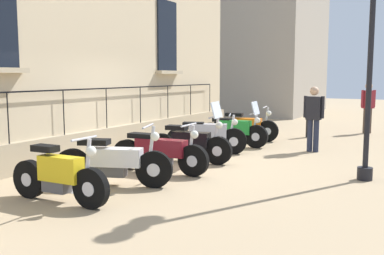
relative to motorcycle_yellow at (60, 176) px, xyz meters
The scene contains 12 objects.
ground_plane 3.73m from the motorcycle_yellow, 91.98° to the left, with size 60.00×60.00×0.00m, color tan.
building_facade 5.31m from the motorcycle_yellow, 124.79° to the left, with size 0.82×13.72×6.66m.
motorcycle_yellow is the anchor object (origin of this frame).
motorcycle_white 1.21m from the motorcycle_yellow, 87.17° to the left, with size 2.06×0.98×1.10m.
motorcycle_maroon 2.51m from the motorcycle_yellow, 85.87° to the left, with size 2.17×0.63×1.02m.
motorcycle_black 3.71m from the motorcycle_yellow, 86.49° to the left, with size 2.00×0.66×1.39m.
motorcycle_silver 4.91m from the motorcycle_yellow, 89.70° to the left, with size 1.95×0.96×1.00m.
motorcycle_green 6.24m from the motorcycle_yellow, 88.30° to the left, with size 1.99×0.57×1.26m.
motorcycle_orange 7.40m from the motorcycle_yellow, 89.63° to the left, with size 2.02×0.73×1.05m.
bollard 9.16m from the motorcycle_yellow, 80.14° to the left, with size 0.18×0.18×0.87m.
pedestrian_standing 6.87m from the motorcycle_yellow, 70.30° to the left, with size 0.53×0.23×1.68m.
pedestrian_walking 11.41m from the motorcycle_yellow, 74.42° to the left, with size 0.43×0.40×1.72m.
Camera 1 is at (5.04, -8.40, 1.95)m, focal length 40.55 mm.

